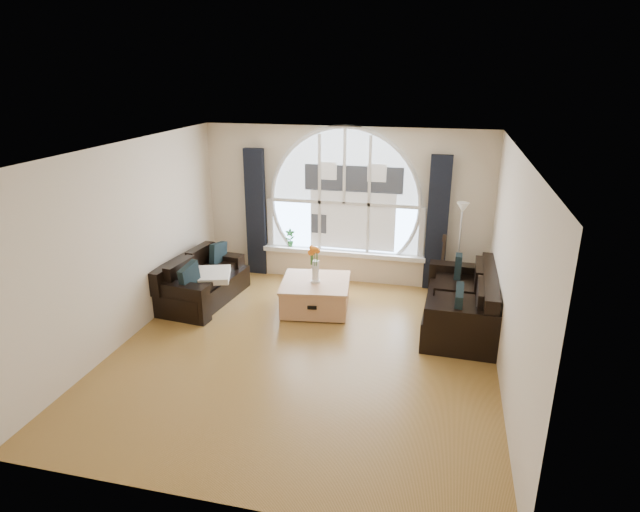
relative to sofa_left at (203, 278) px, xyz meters
The scene contains 21 objects.
ground 2.40m from the sofa_left, 30.93° to the right, with size 5.00×5.50×0.01m, color brown.
ceiling 3.30m from the sofa_left, 30.93° to the right, with size 5.00×5.50×0.01m, color silver.
wall_back 2.72m from the sofa_left, 37.05° to the left, with size 5.00×0.01×2.70m, color beige.
wall_front 4.56m from the sofa_left, 62.89° to the right, with size 5.00×0.01×2.70m, color beige.
wall_left 1.61m from the sofa_left, 111.08° to the right, with size 0.01×5.50×2.70m, color beige.
wall_right 4.79m from the sofa_left, 15.03° to the right, with size 0.01×5.50×2.70m, color beige.
attic_slope 4.82m from the sofa_left, 16.05° to the right, with size 0.92×5.50×0.72m, color silver.
arched_window 2.81m from the sofa_left, 36.50° to the left, with size 2.60×0.06×2.15m, color silver.
window_sill 2.49m from the sofa_left, 35.21° to the left, with size 2.90×0.22×0.08m, color white.
window_frame 2.79m from the sofa_left, 35.95° to the left, with size 2.76×0.08×2.15m, color white.
neighbor_house 2.86m from the sofa_left, 34.30° to the left, with size 1.70×0.02×1.50m, color silver.
curtain_left 1.66m from the sofa_left, 73.04° to the left, with size 0.35×0.12×2.30m, color black.
curtain_right 3.97m from the sofa_left, 21.26° to the left, with size 0.35×0.12×2.30m, color black.
sofa_left is the anchor object (origin of this frame).
sofa_right 4.05m from the sofa_left, ahead, with size 0.97×1.94×0.86m, color black.
coffee_chest 1.87m from the sofa_left, ahead, with size 1.04×1.04×0.51m, color tan.
throw_blanket 0.25m from the sofa_left, 23.62° to the right, with size 0.55×0.55×0.10m, color silver.
vase_flowers 1.92m from the sofa_left, ahead, with size 0.24×0.24×0.70m, color white.
floor_lamp 4.19m from the sofa_left, 16.13° to the left, with size 0.24×0.24×1.60m, color #B2B2B2.
guitar 3.97m from the sofa_left, 18.23° to the left, with size 0.36×0.24×1.06m, color brown.
potted_plant 1.81m from the sofa_left, 53.54° to the left, with size 0.17×0.12×0.33m, color #1E6023.
Camera 1 is at (1.67, -6.10, 3.60)m, focal length 29.75 mm.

